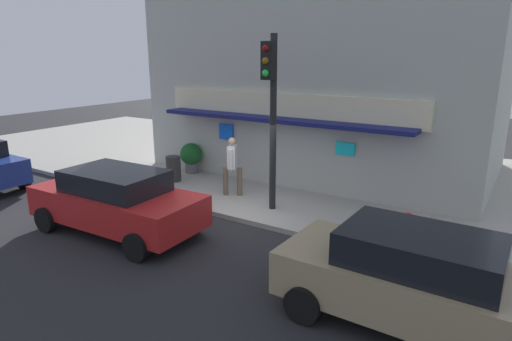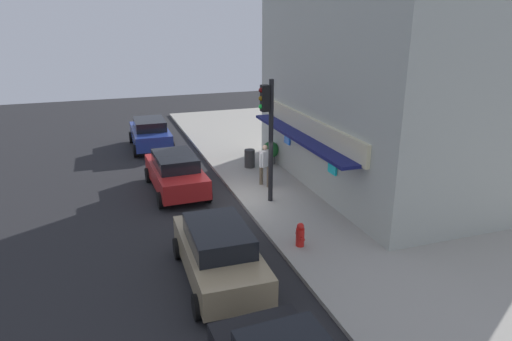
# 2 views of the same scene
# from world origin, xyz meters

# --- Properties ---
(ground_plane) EXTENTS (51.37, 51.37, 0.00)m
(ground_plane) POSITION_xyz_m (0.00, 0.00, 0.00)
(ground_plane) COLOR #232326
(sidewalk) EXTENTS (34.25, 11.43, 0.14)m
(sidewalk) POSITION_xyz_m (0.00, 5.72, 0.07)
(sidewalk) COLOR #A39E93
(sidewalk) RESTS_ON ground_plane
(corner_building) EXTENTS (11.64, 8.05, 8.47)m
(corner_building) POSITION_xyz_m (-0.09, 6.69, 4.37)
(corner_building) COLOR #ADB2A8
(corner_building) RESTS_ON sidewalk
(traffic_light) EXTENTS (0.32, 0.58, 4.70)m
(traffic_light) POSITION_xyz_m (0.69, 1.01, 3.16)
(traffic_light) COLOR black
(traffic_light) RESTS_ON sidewalk
(fire_hydrant) EXTENTS (0.51, 0.27, 0.78)m
(fire_hydrant) POSITION_xyz_m (4.48, 0.69, 0.51)
(fire_hydrant) COLOR red
(fire_hydrant) RESTS_ON sidewalk
(trash_can) EXTENTS (0.49, 0.49, 0.85)m
(trash_can) POSITION_xyz_m (-3.53, 1.66, 0.56)
(trash_can) COLOR #2D2D2D
(trash_can) RESTS_ON sidewalk
(pedestrian) EXTENTS (0.60, 0.58, 1.79)m
(pedestrian) POSITION_xyz_m (-0.93, 1.48, 1.13)
(pedestrian) COLOR brown
(pedestrian) RESTS_ON sidewalk
(potted_plant_by_doorway) EXTENTS (0.79, 0.79, 1.09)m
(potted_plant_by_doorway) POSITION_xyz_m (-3.73, 2.80, 0.76)
(potted_plant_by_doorway) COLOR #59595B
(potted_plant_by_doorway) RESTS_ON sidewalk
(parked_car_blue) EXTENTS (4.21, 2.14, 1.61)m
(parked_car_blue) POSITION_xyz_m (-8.87, -2.32, 0.83)
(parked_car_blue) COLOR navy
(parked_car_blue) RESTS_ON ground_plane
(parked_car_tan) EXTENTS (4.48, 2.12, 1.64)m
(parked_car_tan) POSITION_xyz_m (5.32, -2.15, 0.84)
(parked_car_tan) COLOR #9E8966
(parked_car_tan) RESTS_ON ground_plane
(parked_car_red) EXTENTS (4.53, 2.21, 1.60)m
(parked_car_red) POSITION_xyz_m (-1.87, -2.11, 0.83)
(parked_car_red) COLOR #AD1E1E
(parked_car_red) RESTS_ON ground_plane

